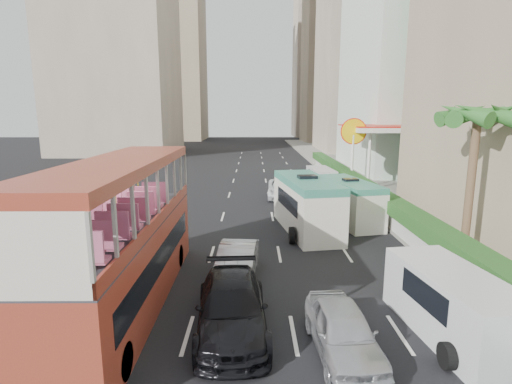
{
  "coord_description": "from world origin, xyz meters",
  "views": [
    {
      "loc": [
        -1.6,
        -12.94,
        6.55
      ],
      "look_at": [
        -1.5,
        4.0,
        3.2
      ],
      "focal_mm": 28.0,
      "sensor_mm": 36.0,
      "label": 1
    }
  ],
  "objects_px": {
    "car_silver_lane_a": "(237,278)",
    "shell_station": "(382,156)",
    "palm_tree": "(470,188)",
    "minibus_far": "(349,201)",
    "van_asset": "(284,197)",
    "double_decker_bus": "(123,235)",
    "panel_van_near": "(453,305)",
    "car_silver_lane_b": "(342,353)",
    "car_black": "(232,330)",
    "panel_van_far": "(321,179)",
    "minibus_near": "(306,205)"
  },
  "relations": [
    {
      "from": "car_silver_lane_a",
      "to": "shell_station",
      "type": "distance_m",
      "value": 24.32
    },
    {
      "from": "palm_tree",
      "to": "minibus_far",
      "type": "bearing_deg",
      "value": 117.95
    },
    {
      "from": "van_asset",
      "to": "double_decker_bus",
      "type": "bearing_deg",
      "value": -107.59
    },
    {
      "from": "van_asset",
      "to": "shell_station",
      "type": "height_order",
      "value": "shell_station"
    },
    {
      "from": "panel_van_near",
      "to": "van_asset",
      "type": "bearing_deg",
      "value": 92.33
    },
    {
      "from": "van_asset",
      "to": "minibus_far",
      "type": "height_order",
      "value": "minibus_far"
    },
    {
      "from": "car_silver_lane_b",
      "to": "car_black",
      "type": "bearing_deg",
      "value": 154.62
    },
    {
      "from": "panel_van_far",
      "to": "shell_station",
      "type": "bearing_deg",
      "value": 8.19
    },
    {
      "from": "panel_van_near",
      "to": "palm_tree",
      "type": "relative_size",
      "value": 0.77
    },
    {
      "from": "double_decker_bus",
      "to": "palm_tree",
      "type": "relative_size",
      "value": 1.72
    },
    {
      "from": "panel_van_near",
      "to": "car_silver_lane_b",
      "type": "bearing_deg",
      "value": -173.13
    },
    {
      "from": "car_silver_lane_b",
      "to": "double_decker_bus",
      "type": "bearing_deg",
      "value": 153.0
    },
    {
      "from": "car_black",
      "to": "palm_tree",
      "type": "xyz_separation_m",
      "value": [
        10.07,
        5.71,
        3.38
      ]
    },
    {
      "from": "minibus_near",
      "to": "palm_tree",
      "type": "xyz_separation_m",
      "value": [
        6.43,
        -4.88,
        1.88
      ]
    },
    {
      "from": "car_black",
      "to": "panel_van_far",
      "type": "relative_size",
      "value": 1.16
    },
    {
      "from": "panel_van_near",
      "to": "double_decker_bus",
      "type": "bearing_deg",
      "value": 161.06
    },
    {
      "from": "minibus_near",
      "to": "minibus_far",
      "type": "distance_m",
      "value": 3.41
    },
    {
      "from": "car_silver_lane_b",
      "to": "panel_van_near",
      "type": "distance_m",
      "value": 3.7
    },
    {
      "from": "car_silver_lane_b",
      "to": "panel_van_near",
      "type": "xyz_separation_m",
      "value": [
        3.46,
        0.89,
        0.98
      ]
    },
    {
      "from": "car_silver_lane_b",
      "to": "shell_station",
      "type": "distance_m",
      "value": 27.66
    },
    {
      "from": "van_asset",
      "to": "palm_tree",
      "type": "xyz_separation_m",
      "value": [
        7.02,
        -14.03,
        3.38
      ]
    },
    {
      "from": "double_decker_bus",
      "to": "van_asset",
      "type": "bearing_deg",
      "value": 69.39
    },
    {
      "from": "car_silver_lane_b",
      "to": "panel_van_far",
      "type": "bearing_deg",
      "value": 78.28
    },
    {
      "from": "van_asset",
      "to": "shell_station",
      "type": "distance_m",
      "value": 10.83
    },
    {
      "from": "double_decker_bus",
      "to": "palm_tree",
      "type": "height_order",
      "value": "palm_tree"
    },
    {
      "from": "car_silver_lane_a",
      "to": "minibus_near",
      "type": "bearing_deg",
      "value": 66.45
    },
    {
      "from": "car_black",
      "to": "minibus_far",
      "type": "distance_m",
      "value": 14.09
    },
    {
      "from": "double_decker_bus",
      "to": "palm_tree",
      "type": "xyz_separation_m",
      "value": [
        13.8,
        4.0,
        0.85
      ]
    },
    {
      "from": "panel_van_near",
      "to": "shell_station",
      "type": "height_order",
      "value": "shell_station"
    },
    {
      "from": "minibus_far",
      "to": "panel_van_far",
      "type": "height_order",
      "value": "minibus_far"
    },
    {
      "from": "car_silver_lane_a",
      "to": "minibus_near",
      "type": "relative_size",
      "value": 0.62
    },
    {
      "from": "car_black",
      "to": "minibus_far",
      "type": "bearing_deg",
      "value": 58.93
    },
    {
      "from": "double_decker_bus",
      "to": "car_black",
      "type": "bearing_deg",
      "value": -24.67
    },
    {
      "from": "minibus_near",
      "to": "palm_tree",
      "type": "height_order",
      "value": "palm_tree"
    },
    {
      "from": "car_silver_lane_a",
      "to": "panel_van_near",
      "type": "xyz_separation_m",
      "value": [
        6.59,
        -4.26,
        0.98
      ]
    },
    {
      "from": "panel_van_near",
      "to": "car_black",
      "type": "bearing_deg",
      "value": 169.33
    },
    {
      "from": "car_silver_lane_b",
      "to": "minibus_far",
      "type": "bearing_deg",
      "value": 72.46
    },
    {
      "from": "shell_station",
      "to": "car_silver_lane_b",
      "type": "bearing_deg",
      "value": -109.42
    },
    {
      "from": "minibus_near",
      "to": "car_black",
      "type": "bearing_deg",
      "value": -118.05
    },
    {
      "from": "panel_van_far",
      "to": "shell_station",
      "type": "relative_size",
      "value": 0.56
    },
    {
      "from": "double_decker_bus",
      "to": "van_asset",
      "type": "xyz_separation_m",
      "value": [
        6.78,
        18.03,
        -2.53
      ]
    },
    {
      "from": "shell_station",
      "to": "panel_van_near",
      "type": "bearing_deg",
      "value": -102.8
    },
    {
      "from": "van_asset",
      "to": "panel_van_far",
      "type": "bearing_deg",
      "value": 49.32
    },
    {
      "from": "car_black",
      "to": "minibus_near",
      "type": "height_order",
      "value": "minibus_near"
    },
    {
      "from": "van_asset",
      "to": "minibus_far",
      "type": "distance_m",
      "value": 8.18
    },
    {
      "from": "minibus_near",
      "to": "car_silver_lane_a",
      "type": "bearing_deg",
      "value": -127.71
    },
    {
      "from": "minibus_far",
      "to": "panel_van_near",
      "type": "height_order",
      "value": "minibus_far"
    },
    {
      "from": "car_silver_lane_b",
      "to": "minibus_far",
      "type": "relative_size",
      "value": 0.7
    },
    {
      "from": "car_silver_lane_b",
      "to": "van_asset",
      "type": "bearing_deg",
      "value": 86.53
    },
    {
      "from": "double_decker_bus",
      "to": "car_black",
      "type": "distance_m",
      "value": 4.82
    }
  ]
}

